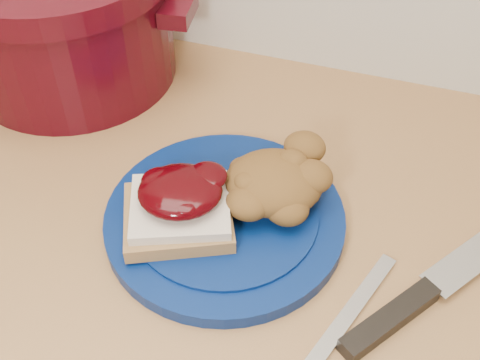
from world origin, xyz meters
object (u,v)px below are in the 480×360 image
(dutch_oven, at_px, (64,17))
(butter_knife, at_px, (341,325))
(plate, at_px, (225,219))
(chef_knife, at_px, (420,297))

(dutch_oven, bearing_deg, butter_knife, -33.51)
(dutch_oven, bearing_deg, plate, -34.78)
(butter_knife, distance_m, dutch_oven, 0.51)
(plate, xyz_separation_m, butter_knife, (0.14, -0.08, -0.00))
(chef_knife, bearing_deg, dutch_oven, 100.32)
(plate, bearing_deg, chef_knife, -9.34)
(chef_knife, xyz_separation_m, butter_knife, (-0.06, -0.05, -0.00))
(chef_knife, relative_size, dutch_oven, 0.75)
(plate, relative_size, dutch_oven, 0.72)
(plate, bearing_deg, dutch_oven, 145.22)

